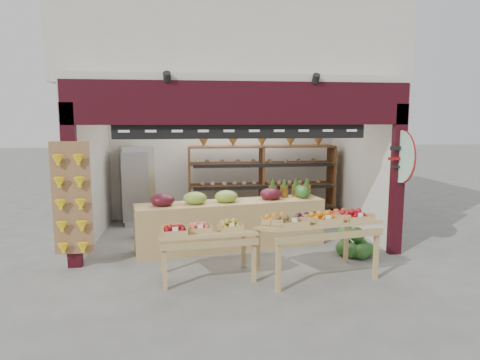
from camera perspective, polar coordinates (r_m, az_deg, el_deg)
name	(u,v)px	position (r m, az deg, el deg)	size (l,w,h in m)	color
ground	(235,242)	(8.46, -0.66, -8.30)	(60.00, 60.00, 0.00)	slate
shop_structure	(226,49)	(9.84, -1.84, 17.05)	(6.36, 5.12, 5.40)	beige
banana_board	(71,201)	(7.23, -21.56, -2.61)	(0.60, 0.15, 1.80)	#936343
gift_sign	(401,157)	(7.86, 20.70, 2.92)	(0.04, 0.93, 0.92)	#B4E2C8
back_shelving	(262,169)	(9.85, 2.92, 1.45)	(3.37, 0.55, 2.05)	brown
refrigerator	(137,185)	(10.09, -13.54, -0.66)	(0.69, 0.69, 1.78)	silver
cardboard_stack	(160,225)	(9.01, -10.58, -5.95)	(0.97, 0.70, 0.61)	beige
mid_counter	(231,223)	(8.01, -1.23, -5.69)	(3.57, 1.28, 1.10)	tan
display_table_left	(200,233)	(6.52, -5.38, -7.02)	(1.48, 0.92, 0.93)	tan
display_table_right	(316,222)	(6.61, 10.13, -5.52)	(1.83, 1.23, 1.07)	tan
watermelon_pile	(354,245)	(7.89, 14.95, -8.33)	(0.65, 0.67, 0.51)	#184818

